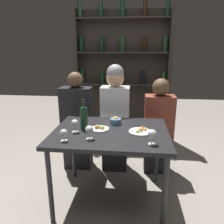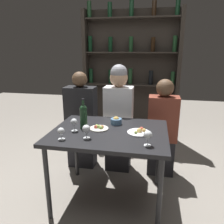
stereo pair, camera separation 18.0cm
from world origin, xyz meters
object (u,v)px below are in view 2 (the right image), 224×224
(food_plate_1, at_px, (99,128))
(seated_person_right, at_px, (162,130))
(wine_glass_3, at_px, (148,135))
(food_plate_0, at_px, (139,132))
(seated_person_left, at_px, (81,123))
(snack_bowl, at_px, (116,121))
(seated_person_center, at_px, (118,119))
(wine_glass_0, at_px, (86,129))
(wine_glass_2, at_px, (61,132))
(wine_bottle, at_px, (83,116))
(wine_glass_1, at_px, (74,122))

(food_plate_1, height_order, seated_person_right, seated_person_right)
(wine_glass_3, relative_size, seated_person_right, 0.11)
(food_plate_0, height_order, seated_person_left, seated_person_left)
(snack_bowl, relative_size, seated_person_center, 0.09)
(seated_person_center, height_order, seated_person_right, seated_person_center)
(snack_bowl, bearing_deg, seated_person_right, 41.39)
(wine_glass_0, distance_m, snack_bowl, 0.46)
(food_plate_1, bearing_deg, wine_glass_2, -129.69)
(wine_glass_0, xyz_separation_m, food_plate_0, (0.44, 0.21, -0.07))
(wine_glass_3, bearing_deg, wine_glass_0, 174.45)
(wine_glass_0, relative_size, wine_glass_3, 0.96)
(wine_glass_3, distance_m, seated_person_center, 1.00)
(snack_bowl, bearing_deg, wine_glass_2, -129.27)
(wine_glass_2, relative_size, snack_bowl, 0.93)
(wine_bottle, bearing_deg, wine_glass_0, -66.70)
(wine_bottle, xyz_separation_m, food_plate_1, (0.15, 0.01, -0.12))
(food_plate_1, xyz_separation_m, seated_person_left, (-0.39, 0.61, -0.18))
(wine_glass_3, xyz_separation_m, food_plate_1, (-0.48, 0.29, -0.08))
(wine_glass_0, xyz_separation_m, seated_person_right, (0.68, 0.85, -0.28))
(wine_bottle, distance_m, seated_person_left, 0.73)
(food_plate_0, bearing_deg, seated_person_center, 115.19)
(wine_glass_2, distance_m, food_plate_0, 0.71)
(wine_glass_2, bearing_deg, seated_person_center, 69.17)
(wine_glass_3, bearing_deg, snack_bowl, 125.94)
(wine_bottle, bearing_deg, wine_glass_3, -24.40)
(wine_glass_0, xyz_separation_m, seated_person_left, (-0.34, 0.85, -0.26))
(wine_glass_2, bearing_deg, snack_bowl, 50.73)
(seated_person_right, bearing_deg, wine_bottle, -141.71)
(wine_bottle, relative_size, wine_glass_2, 2.80)
(wine_glass_3, relative_size, seated_person_left, 0.10)
(wine_bottle, distance_m, snack_bowl, 0.36)
(food_plate_0, bearing_deg, wine_glass_2, -156.88)
(wine_glass_0, height_order, wine_glass_2, wine_glass_0)
(wine_glass_2, bearing_deg, seated_person_left, 98.55)
(wine_bottle, distance_m, food_plate_1, 0.19)
(seated_person_center, xyz_separation_m, seated_person_right, (0.54, 0.00, -0.11))
(seated_person_right, bearing_deg, food_plate_1, -136.03)
(wine_glass_3, relative_size, seated_person_center, 0.10)
(food_plate_0, height_order, snack_bowl, snack_bowl)
(wine_glass_1, relative_size, food_plate_1, 0.67)
(seated_person_center, distance_m, seated_person_right, 0.55)
(wine_glass_0, height_order, wine_glass_1, same)
(wine_glass_2, distance_m, seated_person_right, 1.31)
(wine_glass_1, bearing_deg, wine_glass_2, -100.18)
(wine_glass_0, bearing_deg, food_plate_1, 78.65)
(seated_person_center, bearing_deg, seated_person_right, 0.00)
(food_plate_0, height_order, food_plate_1, food_plate_0)
(seated_person_center, bearing_deg, wine_glass_1, -113.80)
(wine_glass_1, distance_m, wine_glass_3, 0.73)
(food_plate_1, bearing_deg, seated_person_center, 81.21)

